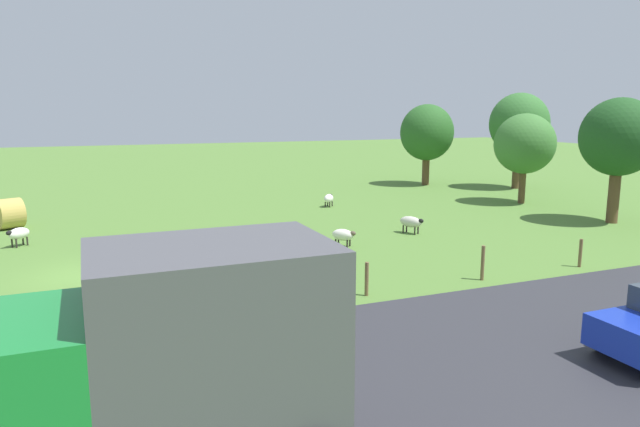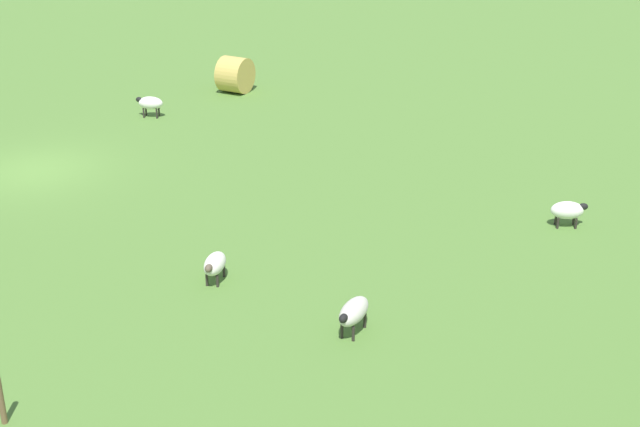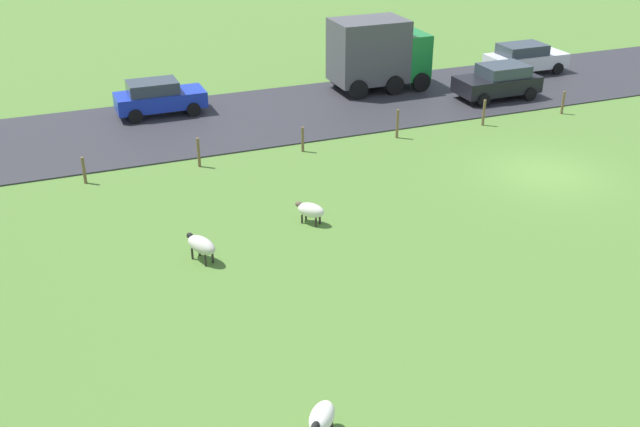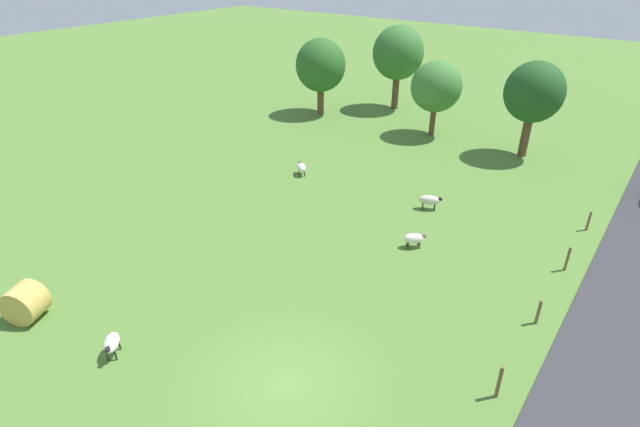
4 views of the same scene
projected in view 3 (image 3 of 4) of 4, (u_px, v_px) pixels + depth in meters
The scene contains 15 objects.
ground_plane at pixel (547, 174), 28.91m from camera, with size 160.00×160.00×0.00m, color #517A33.
road_strip at pixel (416, 97), 37.69m from camera, with size 8.00×80.00×0.06m, color #2D2D33.
sheep_1 at pixel (201, 245), 22.63m from camera, with size 1.28×0.95×0.80m.
sheep_2 at pixel (310, 210), 24.92m from camera, with size 1.06×0.99×0.73m.
sheep_3 at pixel (322, 418), 15.87m from camera, with size 1.03×0.98×0.76m.
fence_post_0 at pixel (563, 103), 35.15m from camera, with size 0.12×0.12×1.09m, color brown.
fence_post_1 at pixel (484, 113), 33.67m from camera, with size 0.12×0.12×1.19m, color brown.
fence_post_2 at pixel (397, 124), 32.20m from camera, with size 0.12×0.12×1.27m, color brown.
fence_post_3 at pixel (303, 139), 30.79m from camera, with size 0.12×0.12×1.07m, color brown.
fence_post_4 at pixel (199, 152), 29.31m from camera, with size 0.12×0.12×1.19m, color brown.
fence_post_5 at pixel (84, 170), 27.89m from camera, with size 0.12×0.12×1.04m, color brown.
truck_0 at pixel (377, 53), 38.00m from camera, with size 2.81×4.84×3.59m.
car_3 at pixel (525, 58), 41.15m from camera, with size 2.10×4.46×1.62m.
car_4 at pixel (498, 81), 37.06m from camera, with size 2.14×4.12×1.65m.
car_5 at pixel (158, 97), 34.79m from camera, with size 1.96×4.11×1.61m.
Camera 3 is at (-21.44, 18.03, 11.41)m, focal length 42.01 mm.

